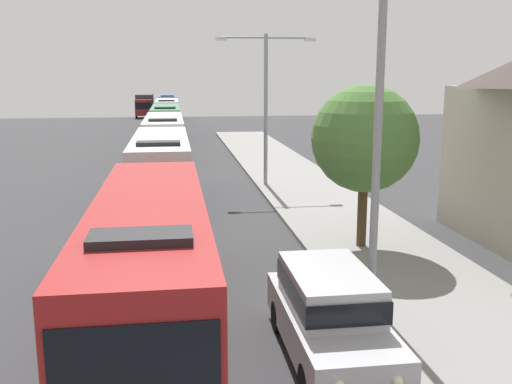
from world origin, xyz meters
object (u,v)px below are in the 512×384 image
object	(u,v)px
bus_second_in_line	(161,167)
bus_tail_end	(168,106)
streetlamp_near	(380,90)
bus_lead	(151,257)
bus_middle	(164,137)
bus_rear	(167,112)
white_suv	(329,311)
roadside_tree	(365,139)
box_truck_oncoming	(145,104)
streetlamp_mid	(266,94)
bus_fourth_in_line	(166,122)

from	to	relation	value
bus_second_in_line	bus_tail_end	xyz separation A→B (m)	(0.00, 55.07, 0.00)
bus_tail_end	streetlamp_near	bearing A→B (deg)	-85.50
bus_lead	bus_middle	bearing A→B (deg)	90.00
bus_middle	bus_rear	distance (m)	27.97
bus_tail_end	white_suv	world-z (taller)	bus_tail_end
bus_middle	white_suv	bearing A→B (deg)	-82.68
bus_lead	streetlamp_near	bearing A→B (deg)	0.83
bus_rear	bus_second_in_line	bearing A→B (deg)	-90.00
bus_lead	roadside_tree	world-z (taller)	roadside_tree
bus_lead	white_suv	distance (m)	4.33
bus_rear	box_truck_oncoming	xyz separation A→B (m)	(-3.30, 17.41, 0.02)
white_suv	streetlamp_near	world-z (taller)	streetlamp_near
white_suv	bus_second_in_line	bearing A→B (deg)	103.16
bus_second_in_line	bus_lead	bearing A→B (deg)	-90.00
roadside_tree	streetlamp_mid	bearing A→B (deg)	96.96
bus_tail_end	box_truck_oncoming	distance (m)	4.65
bus_second_in_line	roadside_tree	size ratio (longest dim) A/B	1.97
bus_second_in_line	bus_rear	size ratio (longest dim) A/B	0.87
bus_tail_end	roadside_tree	bearing A→B (deg)	-83.88
bus_rear	streetlamp_mid	xyz separation A→B (m)	(5.40, -37.83, 3.19)
streetlamp_mid	roadside_tree	size ratio (longest dim) A/B	1.43
bus_second_in_line	streetlamp_near	xyz separation A→B (m)	(5.40, -13.59, 3.80)
bus_tail_end	box_truck_oncoming	world-z (taller)	bus_tail_end
bus_rear	streetlamp_mid	bearing A→B (deg)	-81.88
white_suv	streetlamp_mid	bearing A→B (deg)	84.87
bus_lead	streetlamp_mid	distance (m)	17.90
bus_rear	bus_tail_end	world-z (taller)	same
box_truck_oncoming	streetlamp_near	distance (m)	72.55
bus_rear	white_suv	xyz separation A→B (m)	(3.70, -56.75, -0.66)
box_truck_oncoming	bus_fourth_in_line	bearing A→B (deg)	-84.05
bus_second_in_line	box_truck_oncoming	bearing A→B (deg)	93.24
bus_fourth_in_line	bus_tail_end	world-z (taller)	same
bus_lead	streetlamp_near	xyz separation A→B (m)	(5.40, 0.08, 3.80)
bus_fourth_in_line	roadside_tree	world-z (taller)	roadside_tree
white_suv	box_truck_oncoming	distance (m)	74.49
white_suv	roadside_tree	bearing A→B (deg)	66.83
white_suv	bus_fourth_in_line	bearing A→B (deg)	94.97
bus_middle	streetlamp_near	distance (m)	27.35
bus_fourth_in_line	white_suv	xyz separation A→B (m)	(3.70, -42.49, -0.66)
white_suv	bus_middle	bearing A→B (deg)	97.32
bus_lead	white_suv	size ratio (longest dim) A/B	2.36
bus_rear	box_truck_oncoming	distance (m)	17.72
bus_rear	bus_lead	bearing A→B (deg)	-90.00
streetlamp_near	bus_rear	bearing A→B (deg)	95.66
bus_lead	bus_rear	xyz separation A→B (m)	(0.00, 54.59, 0.00)
bus_middle	white_suv	world-z (taller)	bus_middle
bus_middle	bus_rear	bearing A→B (deg)	90.00
bus_lead	box_truck_oncoming	world-z (taller)	bus_lead
bus_middle	streetlamp_near	xyz separation A→B (m)	(5.40, -26.54, 3.80)
bus_lead	bus_fourth_in_line	world-z (taller)	same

